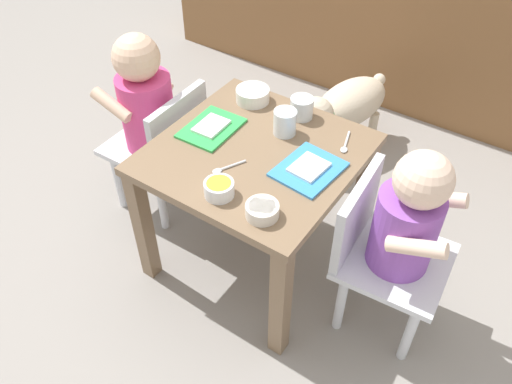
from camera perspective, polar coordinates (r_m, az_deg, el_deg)
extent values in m
plane|color=gray|center=(1.78, 0.00, -6.91)|extent=(7.00, 7.00, 0.00)
cube|color=#7A6047|center=(1.46, 0.00, 4.15)|extent=(0.55, 0.55, 0.03)
cube|color=#7A6047|center=(1.61, -12.17, -3.70)|extent=(0.04, 0.04, 0.43)
cube|color=#7A6047|center=(1.40, 2.67, -11.99)|extent=(0.04, 0.04, 0.43)
cube|color=#7A6047|center=(1.87, -1.96, 5.35)|extent=(0.04, 0.04, 0.43)
cube|color=#7A6047|center=(1.70, 11.49, -0.44)|extent=(0.04, 0.04, 0.43)
cube|color=silver|center=(1.82, -11.10, 5.04)|extent=(0.29, 0.29, 0.02)
cube|color=silver|center=(1.68, -8.36, 6.79)|extent=(0.03, 0.27, 0.22)
cylinder|color=#D83F7F|center=(1.75, -11.70, 8.52)|extent=(0.17, 0.17, 0.25)
sphere|color=beige|center=(1.65, -12.92, 14.08)|extent=(0.15, 0.15, 0.15)
cylinder|color=silver|center=(2.02, -10.88, 4.52)|extent=(0.03, 0.03, 0.25)
cylinder|color=silver|center=(1.92, -14.76, 1.30)|extent=(0.03, 0.03, 0.25)
cylinder|color=silver|center=(1.91, -6.37, 2.53)|extent=(0.03, 0.03, 0.25)
cylinder|color=silver|center=(1.80, -10.24, -0.99)|extent=(0.03, 0.03, 0.25)
cylinder|color=beige|center=(1.80, -11.11, 12.15)|extent=(0.15, 0.04, 0.09)
cylinder|color=beige|center=(1.69, -15.42, 9.10)|extent=(0.15, 0.04, 0.09)
cube|color=silver|center=(1.48, 14.91, -7.27)|extent=(0.30, 0.30, 0.02)
cube|color=silver|center=(1.41, 10.92, -2.31)|extent=(0.04, 0.27, 0.22)
cylinder|color=purple|center=(1.39, 15.82, -4.04)|extent=(0.17, 0.17, 0.23)
sphere|color=beige|center=(1.27, 17.75, 1.28)|extent=(0.14, 0.14, 0.14)
cylinder|color=silver|center=(1.52, 16.37, -14.41)|extent=(0.03, 0.03, 0.25)
cylinder|color=silver|center=(1.64, 18.51, -9.07)|extent=(0.03, 0.03, 0.25)
cylinder|color=silver|center=(1.53, 9.23, -11.62)|extent=(0.03, 0.03, 0.25)
cylinder|color=silver|center=(1.65, 11.97, -6.58)|extent=(0.03, 0.03, 0.25)
cylinder|color=beige|center=(1.28, 17.06, -5.77)|extent=(0.15, 0.05, 0.09)
cylinder|color=beige|center=(1.41, 19.27, -0.71)|extent=(0.15, 0.05, 0.09)
ellipsoid|color=beige|center=(2.12, 10.28, 9.55)|extent=(0.27, 0.39, 0.16)
sphere|color=beige|center=(1.96, 6.53, 8.36)|extent=(0.13, 0.13, 0.13)
sphere|color=black|center=(1.94, 5.58, 7.74)|extent=(0.06, 0.06, 0.06)
torus|color=green|center=(1.99, 7.23, 8.47)|extent=(0.12, 0.06, 0.11)
sphere|color=beige|center=(2.23, 13.26, 11.82)|extent=(0.05, 0.05, 0.05)
cylinder|color=beige|center=(2.17, 7.00, 6.22)|extent=(0.04, 0.04, 0.14)
cylinder|color=beige|center=(2.11, 9.27, 4.83)|extent=(0.04, 0.04, 0.14)
cylinder|color=beige|center=(2.29, 10.36, 8.20)|extent=(0.04, 0.04, 0.14)
cylinder|color=beige|center=(2.24, 12.58, 6.92)|extent=(0.04, 0.04, 0.14)
cube|color=green|center=(1.54, -4.88, 6.94)|extent=(0.14, 0.19, 0.01)
cube|color=white|center=(1.53, -4.90, 7.18)|extent=(0.08, 0.10, 0.01)
cube|color=#388CD8|center=(1.40, 5.75, 2.46)|extent=(0.16, 0.19, 0.01)
cube|color=white|center=(1.39, 5.77, 2.71)|extent=(0.09, 0.10, 0.01)
cylinder|color=white|center=(1.50, 3.16, 7.59)|extent=(0.07, 0.07, 0.07)
cylinder|color=silver|center=(1.51, 3.14, 7.06)|extent=(0.06, 0.06, 0.04)
cylinder|color=white|center=(1.57, 4.99, 9.13)|extent=(0.07, 0.07, 0.06)
cylinder|color=silver|center=(1.58, 4.95, 8.56)|extent=(0.06, 0.06, 0.03)
cylinder|color=silver|center=(1.26, 0.68, -2.02)|extent=(0.08, 0.08, 0.03)
cylinder|color=gold|center=(1.25, 0.69, -1.57)|extent=(0.07, 0.07, 0.01)
cylinder|color=white|center=(1.31, -4.03, 0.35)|extent=(0.08, 0.08, 0.04)
cylinder|color=gold|center=(1.30, -4.07, 0.90)|extent=(0.06, 0.06, 0.01)
cylinder|color=white|center=(1.64, -0.37, 10.50)|extent=(0.10, 0.10, 0.04)
cylinder|color=gold|center=(1.63, -0.37, 11.02)|extent=(0.09, 0.09, 0.01)
cylinder|color=silver|center=(1.40, -2.49, 2.94)|extent=(0.04, 0.07, 0.01)
ellipsoid|color=silver|center=(1.39, -4.23, 2.31)|extent=(0.03, 0.03, 0.01)
cylinder|color=silver|center=(1.51, 9.87, 5.65)|extent=(0.03, 0.07, 0.01)
ellipsoid|color=silver|center=(1.47, 9.55, 4.57)|extent=(0.03, 0.03, 0.01)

